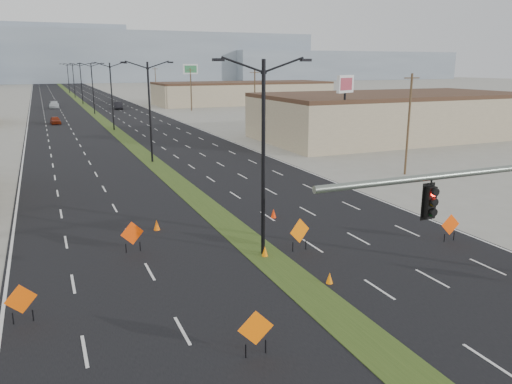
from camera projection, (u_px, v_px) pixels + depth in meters
name	position (u px, v px, depth m)	size (l,w,h in m)	color
ground	(418.00, 383.00, 15.71)	(600.00, 600.00, 0.00)	gray
road_surface	(93.00, 112.00, 104.73)	(25.00, 400.00, 0.02)	black
median_strip	(93.00, 112.00, 104.73)	(2.00, 400.00, 0.04)	#2C4217
building_se_near	(392.00, 117.00, 68.08)	(36.00, 18.00, 5.50)	tan
building_se_far	(243.00, 94.00, 127.53)	(44.00, 16.00, 5.00)	tan
mesa_center	(127.00, 57.00, 294.59)	(220.00, 50.00, 28.00)	gray
mesa_east	(338.00, 66.00, 340.41)	(160.00, 50.00, 18.00)	gray
streetlight_0	(263.00, 153.00, 25.05)	(5.15, 0.24, 10.02)	black
streetlight_1	(150.00, 109.00, 49.97)	(5.15, 0.24, 10.02)	black
streetlight_2	(112.00, 94.00, 74.90)	(5.15, 0.24, 10.02)	black
streetlight_3	(93.00, 87.00, 99.83)	(5.15, 0.24, 10.02)	black
streetlight_4	(81.00, 82.00, 124.75)	(5.15, 0.24, 10.02)	black
streetlight_5	(74.00, 79.00, 149.68)	(5.15, 0.24, 10.02)	black
streetlight_6	(68.00, 77.00, 174.61)	(5.15, 0.24, 10.02)	black
utility_pole_0	(409.00, 123.00, 44.45)	(1.60, 0.20, 9.00)	#4C3823
utility_pole_1	(255.00, 99.00, 75.60)	(1.60, 0.20, 9.00)	#4C3823
utility_pole_2	(191.00, 89.00, 106.76)	(1.60, 0.20, 9.00)	#4C3823
utility_pole_3	(156.00, 83.00, 137.92)	(1.60, 0.20, 9.00)	#4C3823
car_left	(55.00, 120.00, 83.80)	(1.53, 3.80, 1.30)	maroon
car_mid	(118.00, 106.00, 111.88)	(1.68, 4.83, 1.59)	black
car_far	(54.00, 105.00, 114.39)	(2.11, 5.19, 1.51)	silver
construction_sign_0	(21.00, 301.00, 19.13)	(1.18, 0.34, 1.61)	#D64904
construction_sign_1	(256.00, 330.00, 16.93)	(1.27, 0.16, 1.70)	#FD6605
construction_sign_2	(132.00, 234.00, 26.43)	(1.26, 0.33, 1.70)	#EF3F05
construction_sign_3	(300.00, 232.00, 26.60)	(1.32, 0.40, 1.81)	orange
construction_sign_4	(450.00, 226.00, 28.04)	(1.20, 0.12, 1.60)	#FF4905
cone_0	(265.00, 252.00, 25.95)	(0.35, 0.35, 0.58)	orange
cone_1	(330.00, 278.00, 22.77)	(0.32, 0.32, 0.54)	orange
cone_2	(273.00, 213.00, 32.54)	(0.37, 0.37, 0.62)	#F43005
cone_3	(157.00, 225.00, 30.13)	(0.39, 0.39, 0.65)	#FF6305
pole_sign_east_near	(345.00, 91.00, 54.13)	(2.71, 1.48, 8.63)	black
pole_sign_east_far	(191.00, 72.00, 108.29)	(3.22, 0.94, 9.85)	black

